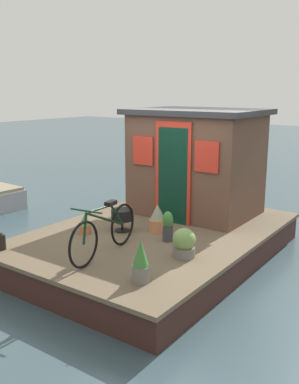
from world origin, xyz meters
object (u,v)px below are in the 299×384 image
(potted_plant_lavender, at_px, (141,262))
(potted_plant_geranium, at_px, (168,226))
(potted_plant_rosemary, at_px, (158,219))
(potted_plant_basil, at_px, (85,224))
(potted_plant_mint, at_px, (184,243))
(houseboat_cabin, at_px, (196,162))
(mooring_bollard, at_px, (2,240))
(bicycle, at_px, (105,231))
(charcoal_grill, at_px, (122,216))

(potted_plant_lavender, xyz_separation_m, potted_plant_geranium, (1.45, 0.55, -0.02))
(potted_plant_lavender, height_order, potted_plant_rosemary, potted_plant_lavender)
(potted_plant_basil, distance_m, potted_plant_mint, 1.89)
(houseboat_cabin, relative_size, potted_plant_mint, 5.58)
(mooring_bollard, bearing_deg, potted_plant_rosemary, -34.33)
(potted_plant_lavender, distance_m, potted_plant_mint, 1.02)
(houseboat_cabin, height_order, bicycle, houseboat_cabin)
(houseboat_cabin, relative_size, potted_plant_geranium, 4.93)
(potted_plant_lavender, distance_m, charcoal_grill, 2.03)
(potted_plant_lavender, bearing_deg, houseboat_cabin, 17.89)
(potted_plant_lavender, bearing_deg, mooring_bollard, 97.43)
(potted_plant_basil, relative_size, potted_plant_lavender, 0.59)
(potted_plant_basil, xyz_separation_m, potted_plant_rosemary, (0.78, -0.94, 0.07))
(houseboat_cabin, distance_m, charcoal_grill, 1.92)
(potted_plant_rosemary, distance_m, charcoal_grill, 0.60)
(bicycle, relative_size, mooring_bollard, 6.15)
(potted_plant_rosemary, xyz_separation_m, charcoal_grill, (-0.33, 0.50, 0.04))
(charcoal_grill, bearing_deg, potted_plant_geranium, -87.98)
(potted_plant_mint, bearing_deg, potted_plant_geranium, 52.06)
(potted_plant_geranium, relative_size, charcoal_grill, 1.28)
(potted_plant_rosemary, relative_size, charcoal_grill, 1.26)
(houseboat_cabin, xyz_separation_m, potted_plant_rosemary, (-1.39, -0.07, -0.78))
(houseboat_cabin, height_order, potted_plant_basil, houseboat_cabin)
(mooring_bollard, bearing_deg, potted_plant_geranium, -45.66)
(potted_plant_mint, height_order, charcoal_grill, potted_plant_mint)
(bicycle, bearing_deg, potted_plant_geranium, -21.35)
(bicycle, height_order, potted_plant_basil, bicycle)
(potted_plant_rosemary, bearing_deg, mooring_bollard, 145.67)
(houseboat_cabin, bearing_deg, potted_plant_rosemary, -177.19)
(houseboat_cabin, bearing_deg, charcoal_grill, 165.94)
(potted_plant_rosemary, bearing_deg, potted_plant_basil, 129.71)
(houseboat_cabin, xyz_separation_m, charcoal_grill, (-1.72, 0.43, -0.73))
(potted_plant_lavender, xyz_separation_m, mooring_bollard, (-0.31, 2.35, -0.11))
(potted_plant_geranium, height_order, mooring_bollard, potted_plant_geranium)
(mooring_bollard, bearing_deg, bicycle, -62.59)
(houseboat_cabin, relative_size, potted_plant_rosemary, 5.02)
(houseboat_cabin, distance_m, bicycle, 2.80)
(potted_plant_mint, relative_size, charcoal_grill, 1.13)
(potted_plant_basil, height_order, potted_plant_geranium, potted_plant_geranium)
(bicycle, distance_m, potted_plant_basil, 1.10)
(bicycle, height_order, potted_plant_rosemary, bicycle)
(bicycle, distance_m, potted_plant_mint, 1.15)
(potted_plant_basil, xyz_separation_m, mooring_bollard, (-1.28, 0.47, -0.01))
(potted_plant_rosemary, height_order, charcoal_grill, potted_plant_rosemary)
(potted_plant_mint, distance_m, charcoal_grill, 1.51)
(potted_plant_mint, bearing_deg, houseboat_cabin, 25.77)
(bicycle, height_order, charcoal_grill, bicycle)
(potted_plant_geranium, height_order, potted_plant_rosemary, potted_plant_geranium)
(bicycle, relative_size, potted_plant_lavender, 3.01)
(bicycle, relative_size, potted_plant_basil, 5.15)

